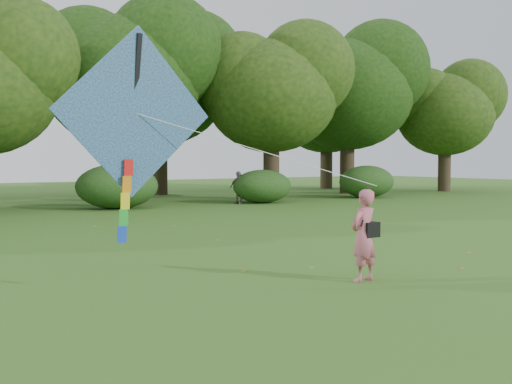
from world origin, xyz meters
TOP-DOWN VIEW (x-y plane):
  - ground at (0.00, 0.00)m, footprint 100.00×100.00m
  - man_kite_flyer at (0.52, 0.47)m, footprint 0.64×0.48m
  - bystander_right at (8.75, 17.54)m, footprint 0.71×0.96m
  - crossbody_bag at (0.64, 0.44)m, footprint 0.43×0.20m
  - flying_kite at (-3.05, 1.84)m, footprint 5.17×1.67m
  - tree_line at (1.67, 22.88)m, footprint 54.70×15.30m
  - shrub_band at (-0.72, 17.60)m, footprint 39.15×3.22m
  - fallen_leaves at (-0.37, 5.55)m, footprint 10.68×11.45m

SIDE VIEW (x-z plane):
  - ground at x=0.00m, z-range 0.00..0.00m
  - fallen_leaves at x=-0.37m, z-range 0.00..0.01m
  - bystander_right at x=8.75m, z-range 0.00..1.51m
  - man_kite_flyer at x=0.52m, z-range 0.00..1.58m
  - shrub_band at x=-0.72m, z-range -0.08..1.79m
  - crossbody_bag at x=0.64m, z-range 0.56..1.23m
  - flying_kite at x=-3.05m, z-range 1.10..4.45m
  - tree_line at x=1.67m, z-range 0.86..10.35m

